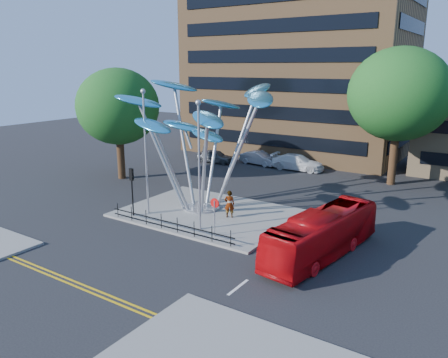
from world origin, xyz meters
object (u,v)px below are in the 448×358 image
Objects in this scene: pedestrian at (229,204)px; parked_car_right at (298,162)px; parked_car_left at (216,156)px; parked_car_mid at (259,158)px; tree_right at (399,94)px; no_entry_sign_island at (215,211)px; traffic_light_island at (132,182)px; tree_left at (118,107)px; red_bus at (322,234)px; street_lamp_left at (145,142)px; street_lamp_right at (199,154)px; leaf_sculpture at (201,117)px.

pedestrian is 16.75m from parked_car_right.
parked_car_mid is at bearing -73.97° from parked_car_left.
tree_right is 15.76m from parked_car_mid.
tree_right is 21.31m from no_entry_sign_island.
traffic_light_island is at bearing -179.87° from no_entry_sign_island.
pedestrian is 0.35× the size of parked_car_right.
traffic_light_island is 6.96m from pedestrian.
traffic_light_island is (9.00, -7.50, -4.18)m from tree_left.
red_bus is at bearing -88.43° from tree_right.
no_entry_sign_island is 21.53m from parked_car_mid.
red_bus is 25.44m from parked_car_left.
street_lamp_left is 3.59× the size of no_entry_sign_island.
pedestrian is at bearing 83.06° from street_lamp_right.
red_bus is (13.50, 1.21, -1.31)m from traffic_light_island.
pedestrian is (-7.14, -16.05, -6.92)m from tree_right.
tree_right is at bearing 56.69° from leaf_sculpture.
parked_car_right is at bearing 79.97° from traffic_light_island.
leaf_sculpture is (-10.07, -15.32, -1.16)m from tree_right.
street_lamp_left is 1.98× the size of parked_car_mid.
street_lamp_right is 3.64m from no_entry_sign_island.
leaf_sculpture is at bearing -44.54° from pedestrian.
red_bus is (13.00, 0.21, -4.05)m from street_lamp_left.
leaf_sculpture is at bearing -158.82° from parked_car_mid.
tree_left is 16.05m from parked_car_mid.
street_lamp_right is 1.52× the size of parked_car_right.
red_bus is (0.50, -18.29, -6.73)m from tree_right.
tree_right reaches higher than street_lamp_right.
leaf_sculpture reaches higher than traffic_light_island.
street_lamp_right reaches higher than no_entry_sign_island.
street_lamp_right is 4.28× the size of pedestrian.
parked_car_left is (-8.38, 13.99, -6.15)m from leaf_sculpture.
no_entry_sign_island is at bearing -17.87° from street_lamp_right.
tree_right is at bearing 72.88° from no_entry_sign_island.
street_lamp_left is 0.94× the size of red_bus.
pedestrian reaches higher than parked_car_mid.
tree_left reaches higher than street_lamp_right.
tree_left is 1.10× the size of red_bus.
pedestrian is at bearing -148.51° from parked_car_left.
parked_car_right is (-9.45, 0.54, -7.24)m from tree_right.
traffic_light_island is 7.05m from no_entry_sign_island.
tree_right is 1.29× the size of red_bus.
parked_car_mid reaches higher than parked_car_left.
tree_right is 4.94× the size of no_entry_sign_island.
no_entry_sign_island is at bearing -161.35° from red_bus.
red_bus is (22.50, -6.29, -5.49)m from tree_left.
parked_car_left is 9.19m from parked_car_right.
no_entry_sign_island is at bearing -8.61° from street_lamp_left.
parked_car_left is at bearing 146.45° from red_bus.
tree_right is 1.46× the size of street_lamp_right.
traffic_light_island is 0.63× the size of parked_car_right.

